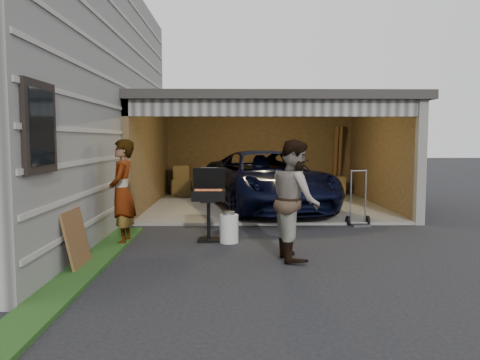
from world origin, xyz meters
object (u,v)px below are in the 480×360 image
at_px(man, 295,199).
at_px(woman, 122,192).
at_px(propane_tank, 229,229).
at_px(bbq_grill, 209,198).
at_px(hand_truck, 359,215).
at_px(plywood_panel, 77,240).
at_px(minivan, 266,182).

bearing_deg(man, woman, 63.39).
height_order(woman, propane_tank, woman).
xyz_separation_m(bbq_grill, hand_truck, (3.17, 1.45, -0.56)).
relative_size(woman, plywood_panel, 2.16).
relative_size(plywood_panel, hand_truck, 0.71).
bearing_deg(hand_truck, minivan, 122.53).
height_order(man, bbq_grill, man).
height_order(minivan, hand_truck, minivan).
distance_m(minivan, bbq_grill, 3.84).
height_order(man, propane_tank, man).
relative_size(minivan, bbq_grill, 4.06).
relative_size(woman, man, 1.00).
xyz_separation_m(man, bbq_grill, (-1.40, 1.33, -0.14)).
bearing_deg(plywood_panel, minivan, 60.39).
distance_m(minivan, hand_truck, 2.90).
xyz_separation_m(woman, propane_tank, (1.87, 0.12, -0.67)).
bearing_deg(minivan, woman, -138.70).
xyz_separation_m(minivan, woman, (-2.81, -3.92, 0.18)).
relative_size(man, bbq_grill, 1.40).
height_order(bbq_grill, hand_truck, bbq_grill).
relative_size(bbq_grill, plywood_panel, 1.54).
height_order(woman, man, man).
relative_size(minivan, hand_truck, 4.47).
xyz_separation_m(bbq_grill, plywood_panel, (-1.80, -1.86, -0.36)).
bearing_deg(minivan, bbq_grill, -122.95).
bearing_deg(minivan, plywood_panel, -132.66).
bearing_deg(man, plywood_panel, 92.22).
bearing_deg(plywood_panel, bbq_grill, 45.87).
bearing_deg(plywood_panel, propane_tank, 37.68).
xyz_separation_m(propane_tank, hand_truck, (2.80, 1.63, -0.02)).
distance_m(minivan, propane_tank, 3.94).
height_order(minivan, woman, woman).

